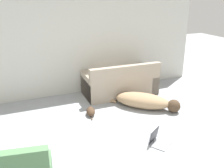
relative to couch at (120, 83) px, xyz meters
name	(u,v)px	position (x,y,z in m)	size (l,w,h in m)	color
wall_back	(68,44)	(-1.12, 0.56, 0.97)	(6.91, 0.06, 2.50)	beige
couch	(120,83)	(0.00, 0.00, 0.00)	(1.79, 0.90, 0.83)	tan
dog	(145,101)	(0.18, -0.93, -0.12)	(1.39, 1.33, 0.32)	#A38460
cat	(91,111)	(-1.04, -0.79, -0.21)	(0.25, 0.49, 0.16)	#473323
laptop_open	(157,139)	(-0.34, -2.24, -0.20)	(0.43, 0.43, 0.27)	gray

